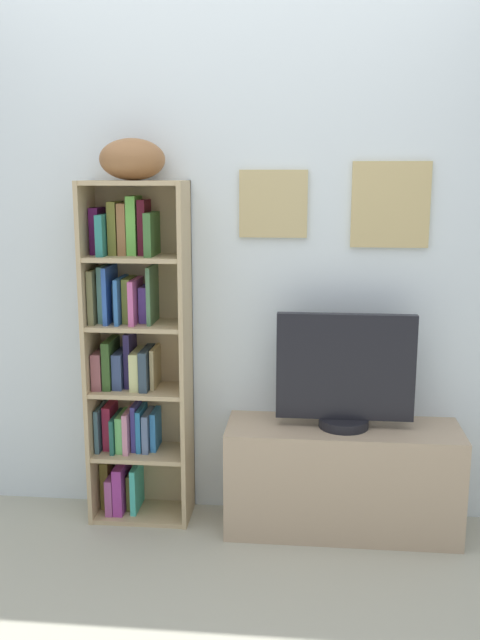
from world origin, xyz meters
name	(u,v)px	position (x,y,z in m)	size (l,w,h in m)	color
back_wall	(227,259)	(0.00, 1.13, 1.21)	(4.80, 0.08, 2.41)	silver
bookshelf	(132,354)	(-0.42, 1.00, 0.78)	(0.46, 0.25, 1.56)	tan
football	(133,159)	(-0.38, 0.97, 1.65)	(0.29, 0.18, 0.18)	brown
tv_stand	(342,479)	(0.54, 0.92, 0.25)	(1.04, 0.34, 0.49)	tan
television	(345,373)	(0.54, 0.93, 0.74)	(0.60, 0.22, 0.51)	black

